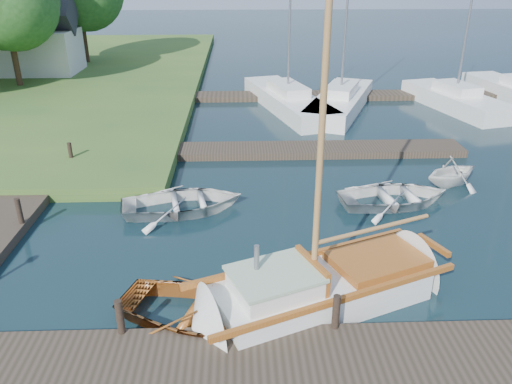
{
  "coord_description": "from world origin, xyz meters",
  "views": [
    {
      "loc": [
        -0.48,
        -13.38,
        7.34
      ],
      "look_at": [
        0.0,
        0.0,
        1.2
      ],
      "focal_mm": 35.0,
      "sensor_mm": 36.0,
      "label": 1
    }
  ],
  "objects_px": {
    "mooring_post_4": "(19,211)",
    "marina_boat_2": "(340,100)",
    "mooring_post_1": "(120,317)",
    "dinghy": "(203,307)",
    "mooring_post_5": "(70,153)",
    "tender_a": "(183,200)",
    "marina_boat_4": "(455,99)",
    "house_c": "(37,41)",
    "marina_boat_1": "(288,99)",
    "tender_c": "(395,194)",
    "tender_d": "(453,169)",
    "mooring_post_2": "(336,312)",
    "sailboat": "(326,289)"
  },
  "relations": [
    {
      "from": "mooring_post_4",
      "to": "marina_boat_2",
      "type": "bearing_deg",
      "value": 47.63
    },
    {
      "from": "mooring_post_1",
      "to": "dinghy",
      "type": "height_order",
      "value": "mooring_post_1"
    },
    {
      "from": "mooring_post_5",
      "to": "tender_a",
      "type": "height_order",
      "value": "mooring_post_5"
    },
    {
      "from": "mooring_post_4",
      "to": "tender_a",
      "type": "relative_size",
      "value": 0.21
    },
    {
      "from": "tender_a",
      "to": "marina_boat_4",
      "type": "relative_size",
      "value": 0.39
    },
    {
      "from": "marina_boat_2",
      "to": "house_c",
      "type": "distance_m",
      "value": 21.1
    },
    {
      "from": "mooring_post_4",
      "to": "marina_boat_2",
      "type": "relative_size",
      "value": 0.06
    },
    {
      "from": "mooring_post_5",
      "to": "marina_boat_1",
      "type": "height_order",
      "value": "marina_boat_1"
    },
    {
      "from": "mooring_post_4",
      "to": "tender_c",
      "type": "xyz_separation_m",
      "value": [
        11.68,
        1.48,
        -0.31
      ]
    },
    {
      "from": "marina_boat_2",
      "to": "tender_d",
      "type": "bearing_deg",
      "value": -146.07
    },
    {
      "from": "tender_d",
      "to": "marina_boat_1",
      "type": "distance_m",
      "value": 11.74
    },
    {
      "from": "mooring_post_1",
      "to": "tender_a",
      "type": "bearing_deg",
      "value": 83.87
    },
    {
      "from": "house_c",
      "to": "marina_boat_1",
      "type": "bearing_deg",
      "value": -27.22
    },
    {
      "from": "mooring_post_5",
      "to": "mooring_post_2",
      "type": "bearing_deg",
      "value": -49.64
    },
    {
      "from": "tender_a",
      "to": "house_c",
      "type": "height_order",
      "value": "house_c"
    },
    {
      "from": "marina_boat_2",
      "to": "house_c",
      "type": "relative_size",
      "value": 2.37
    },
    {
      "from": "mooring_post_1",
      "to": "marina_boat_2",
      "type": "bearing_deg",
      "value": 66.09
    },
    {
      "from": "marina_boat_1",
      "to": "house_c",
      "type": "xyz_separation_m",
      "value": [
        -16.24,
        8.35,
        2.03
      ]
    },
    {
      "from": "mooring_post_1",
      "to": "dinghy",
      "type": "distance_m",
      "value": 1.8
    },
    {
      "from": "dinghy",
      "to": "tender_d",
      "type": "height_order",
      "value": "tender_d"
    },
    {
      "from": "marina_boat_1",
      "to": "marina_boat_2",
      "type": "xyz_separation_m",
      "value": [
        2.86,
        -0.38,
        0.03
      ]
    },
    {
      "from": "sailboat",
      "to": "dinghy",
      "type": "height_order",
      "value": "sailboat"
    },
    {
      "from": "dinghy",
      "to": "mooring_post_2",
      "type": "bearing_deg",
      "value": -83.58
    },
    {
      "from": "tender_c",
      "to": "marina_boat_1",
      "type": "relative_size",
      "value": 0.39
    },
    {
      "from": "tender_a",
      "to": "house_c",
      "type": "relative_size",
      "value": 0.74
    },
    {
      "from": "dinghy",
      "to": "marina_boat_1",
      "type": "xyz_separation_m",
      "value": [
        3.57,
        18.02,
        0.15
      ]
    },
    {
      "from": "sailboat",
      "to": "house_c",
      "type": "bearing_deg",
      "value": 98.49
    },
    {
      "from": "dinghy",
      "to": "mooring_post_5",
      "type": "bearing_deg",
      "value": 50.1
    },
    {
      "from": "tender_c",
      "to": "mooring_post_5",
      "type": "bearing_deg",
      "value": 65.32
    },
    {
      "from": "mooring_post_1",
      "to": "mooring_post_2",
      "type": "relative_size",
      "value": 1.0
    },
    {
      "from": "tender_a",
      "to": "marina_boat_1",
      "type": "distance_m",
      "value": 13.23
    },
    {
      "from": "mooring_post_5",
      "to": "tender_d",
      "type": "distance_m",
      "value": 14.35
    },
    {
      "from": "mooring_post_4",
      "to": "sailboat",
      "type": "height_order",
      "value": "sailboat"
    },
    {
      "from": "mooring_post_2",
      "to": "sailboat",
      "type": "bearing_deg",
      "value": 89.12
    },
    {
      "from": "mooring_post_2",
      "to": "marina_boat_2",
      "type": "relative_size",
      "value": 0.06
    },
    {
      "from": "tender_a",
      "to": "mooring_post_4",
      "type": "bearing_deg",
      "value": 93.48
    },
    {
      "from": "marina_boat_1",
      "to": "mooring_post_2",
      "type": "bearing_deg",
      "value": 162.1
    },
    {
      "from": "mooring_post_2",
      "to": "tender_d",
      "type": "bearing_deg",
      "value": 54.52
    },
    {
      "from": "marina_boat_4",
      "to": "marina_boat_2",
      "type": "bearing_deg",
      "value": 76.62
    },
    {
      "from": "sailboat",
      "to": "tender_c",
      "type": "distance_m",
      "value": 6.07
    },
    {
      "from": "marina_boat_1",
      "to": "marina_boat_4",
      "type": "xyz_separation_m",
      "value": [
        9.28,
        -0.26,
        0.01
      ]
    },
    {
      "from": "dinghy",
      "to": "house_c",
      "type": "xyz_separation_m",
      "value": [
        -12.67,
        26.37,
        2.18
      ]
    },
    {
      "from": "mooring_post_1",
      "to": "mooring_post_2",
      "type": "bearing_deg",
      "value": 0.0
    },
    {
      "from": "mooring_post_1",
      "to": "mooring_post_5",
      "type": "bearing_deg",
      "value": 111.8
    },
    {
      "from": "mooring_post_4",
      "to": "marina_boat_4",
      "type": "bearing_deg",
      "value": 35.88
    },
    {
      "from": "sailboat",
      "to": "marina_boat_1",
      "type": "relative_size",
      "value": 1.03
    },
    {
      "from": "mooring_post_4",
      "to": "house_c",
      "type": "distance_m",
      "value": 23.16
    },
    {
      "from": "mooring_post_1",
      "to": "tender_c",
      "type": "height_order",
      "value": "mooring_post_1"
    },
    {
      "from": "tender_a",
      "to": "tender_d",
      "type": "height_order",
      "value": "tender_d"
    },
    {
      "from": "tender_d",
      "to": "house_c",
      "type": "height_order",
      "value": "house_c"
    }
  ]
}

